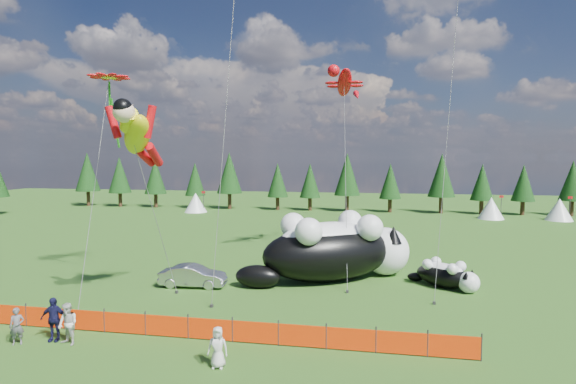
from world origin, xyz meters
name	(u,v)px	position (x,y,z in m)	size (l,w,h in m)	color
ground	(231,316)	(0.00, 0.00, 0.00)	(160.00, 160.00, 0.00)	#143A0A
safety_fence	(210,329)	(0.00, -3.00, 0.50)	(22.06, 0.06, 1.10)	#262626
tree_line	(324,184)	(0.00, 45.00, 4.00)	(90.00, 4.00, 8.00)	black
festival_tents	(403,206)	(11.00, 40.00, 1.40)	(50.00, 3.20, 2.80)	white
cat_large	(336,248)	(4.62, 7.69, 2.04)	(10.79, 8.16, 4.30)	black
cat_small	(446,275)	(11.29, 7.05, 0.79)	(3.97, 3.39, 1.67)	black
car	(193,276)	(-3.85, 4.52, 0.66)	(1.40, 4.03, 1.33)	#B4B4B9
spectator_a	(17,326)	(-7.85, -4.84, 0.78)	(0.57, 0.37, 1.56)	#58575C
spectator_b	(68,324)	(-5.71, -4.51, 0.89)	(0.86, 0.51, 1.77)	silver
spectator_c	(53,319)	(-6.59, -4.24, 0.95)	(1.11, 0.57, 1.90)	#151539
spectator_e	(218,347)	(1.16, -5.33, 0.78)	(0.76, 0.50, 1.56)	silver
superhero_kite	(137,135)	(-4.95, 0.24, 8.98)	(5.41, 5.62, 11.02)	#DAD10B
gecko_kite	(345,83)	(4.70, 13.54, 13.45)	(3.57, 11.74, 15.87)	red
flower_kite	(109,80)	(-8.58, 3.71, 12.44)	(3.61, 8.16, 14.26)	red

